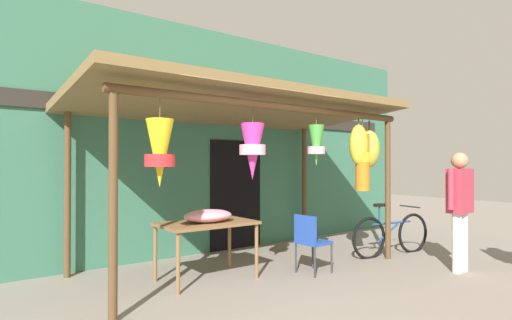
{
  "coord_description": "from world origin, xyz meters",
  "views": [
    {
      "loc": [
        -3.13,
        -4.11,
        1.57
      ],
      "look_at": [
        0.59,
        0.86,
        1.63
      ],
      "focal_mm": 28.5,
      "sensor_mm": 36.0,
      "label": 1
    }
  ],
  "objects_px": {
    "flower_heap_on_table": "(209,216)",
    "folding_chair": "(310,238)",
    "display_table": "(207,228)",
    "vendor_in_orange": "(460,201)",
    "parked_bicycle": "(392,235)"
  },
  "relations": [
    {
      "from": "flower_heap_on_table",
      "to": "folding_chair",
      "type": "bearing_deg",
      "value": -24.39
    },
    {
      "from": "display_table",
      "to": "folding_chair",
      "type": "distance_m",
      "value": 1.48
    },
    {
      "from": "flower_heap_on_table",
      "to": "vendor_in_orange",
      "type": "relative_size",
      "value": 0.4
    },
    {
      "from": "flower_heap_on_table",
      "to": "vendor_in_orange",
      "type": "bearing_deg",
      "value": -30.22
    },
    {
      "from": "folding_chair",
      "to": "display_table",
      "type": "bearing_deg",
      "value": 154.68
    },
    {
      "from": "flower_heap_on_table",
      "to": "folding_chair",
      "type": "height_order",
      "value": "flower_heap_on_table"
    },
    {
      "from": "display_table",
      "to": "parked_bicycle",
      "type": "height_order",
      "value": "parked_bicycle"
    },
    {
      "from": "display_table",
      "to": "vendor_in_orange",
      "type": "bearing_deg",
      "value": -30.54
    },
    {
      "from": "parked_bicycle",
      "to": "vendor_in_orange",
      "type": "relative_size",
      "value": 1.0
    },
    {
      "from": "display_table",
      "to": "vendor_in_orange",
      "type": "relative_size",
      "value": 0.74
    },
    {
      "from": "folding_chair",
      "to": "parked_bicycle",
      "type": "distance_m",
      "value": 1.98
    },
    {
      "from": "vendor_in_orange",
      "to": "parked_bicycle",
      "type": "bearing_deg",
      "value": 83.15
    },
    {
      "from": "folding_chair",
      "to": "vendor_in_orange",
      "type": "bearing_deg",
      "value": -34.03
    },
    {
      "from": "folding_chair",
      "to": "vendor_in_orange",
      "type": "distance_m",
      "value": 2.26
    },
    {
      "from": "flower_heap_on_table",
      "to": "parked_bicycle",
      "type": "relative_size",
      "value": 0.4
    }
  ]
}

